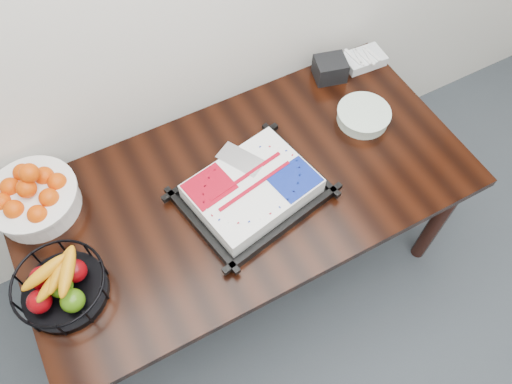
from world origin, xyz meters
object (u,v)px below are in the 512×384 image
fruit_basket (61,286)px  plate_stack (363,116)px  table (247,198)px  tangerine_bowl (31,195)px  napkin_box (330,69)px  cake_tray (252,190)px

fruit_basket → plate_stack: 1.37m
table → fruit_basket: size_ratio=5.70×
tangerine_bowl → napkin_box: tangerine_bowl is taller
fruit_basket → napkin_box: 1.44m
table → tangerine_bowl: size_ratio=5.26×
table → napkin_box: 0.72m
table → tangerine_bowl: tangerine_bowl is taller
napkin_box → table: bearing=-150.3°
fruit_basket → table: bearing=6.9°
cake_tray → fruit_basket: fruit_basket is taller
napkin_box → cake_tray: bearing=-146.7°
cake_tray → plate_stack: bearing=11.0°
table → napkin_box: size_ratio=13.15×
napkin_box → plate_stack: bearing=-92.4°
cake_tray → fruit_basket: bearing=-177.0°
cake_tray → plate_stack: size_ratio=2.54×
table → plate_stack: bearing=6.1°
cake_tray → fruit_basket: (-0.76, -0.04, 0.02)m
table → plate_stack: size_ratio=7.84×
plate_stack → fruit_basket: bearing=-173.4°
cake_tray → napkin_box: 0.73m
cake_tray → napkin_box: bearing=33.3°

